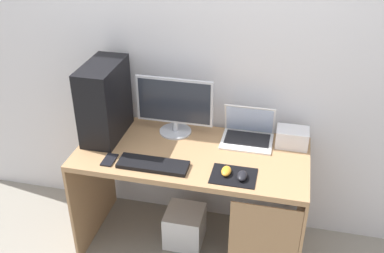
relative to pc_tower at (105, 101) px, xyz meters
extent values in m
plane|color=gray|center=(0.59, -0.08, -1.03)|extent=(8.00, 8.00, 0.00)
cube|color=silver|center=(0.59, 0.30, 0.27)|extent=(4.00, 0.04, 2.60)
cube|color=#A37A51|center=(0.59, -0.08, -0.27)|extent=(1.44, 0.67, 0.03)
cube|color=#A37A51|center=(-0.12, -0.08, -0.65)|extent=(0.02, 0.67, 0.74)
cube|color=#A37A51|center=(1.30, -0.08, -0.65)|extent=(0.02, 0.67, 0.74)
cube|color=#96704B|center=(1.09, -0.41, -0.62)|extent=(0.40, 0.01, 0.60)
cube|color=black|center=(0.00, 0.00, 0.00)|extent=(0.21, 0.42, 0.50)
cylinder|color=#B7BCC6|center=(0.43, 0.13, -0.24)|extent=(0.21, 0.21, 0.01)
cylinder|color=#B7BCC6|center=(0.43, 0.13, -0.20)|extent=(0.04, 0.04, 0.07)
cube|color=#B7BCC6|center=(0.43, 0.12, -0.01)|extent=(0.50, 0.02, 0.31)
cube|color=#232833|center=(0.43, 0.11, -0.01)|extent=(0.47, 0.00, 0.28)
cube|color=white|center=(0.91, 0.11, -0.24)|extent=(0.32, 0.25, 0.01)
cube|color=black|center=(0.91, 0.13, -0.23)|extent=(0.28, 0.17, 0.00)
cube|color=white|center=(0.91, 0.20, -0.13)|extent=(0.32, 0.08, 0.22)
cube|color=#ADC1E5|center=(0.91, 0.19, -0.13)|extent=(0.30, 0.07, 0.20)
cube|color=silver|center=(1.19, 0.14, -0.19)|extent=(0.20, 0.14, 0.12)
cube|color=black|center=(0.40, -0.28, -0.24)|extent=(0.42, 0.14, 0.02)
cube|color=black|center=(0.88, -0.27, -0.25)|extent=(0.26, 0.20, 0.00)
ellipsoid|color=orange|center=(0.83, -0.26, -0.23)|extent=(0.06, 0.10, 0.03)
ellipsoid|color=black|center=(0.93, -0.29, -0.23)|extent=(0.06, 0.10, 0.03)
cube|color=black|center=(0.13, -0.29, -0.24)|extent=(0.07, 0.13, 0.01)
cube|color=white|center=(0.53, -0.05, -0.90)|extent=(0.26, 0.26, 0.26)
camera|label=1|loc=(1.12, -2.35, 1.28)|focal=41.89mm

